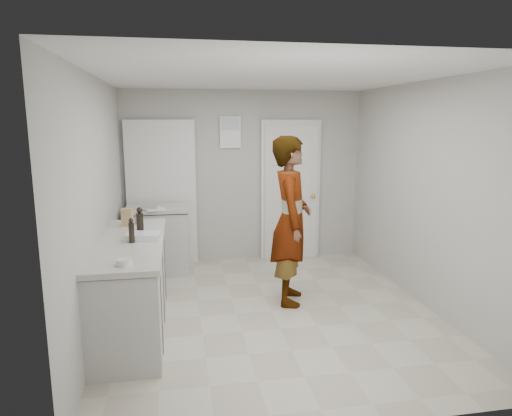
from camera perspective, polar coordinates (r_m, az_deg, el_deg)
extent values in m
plane|color=#B0A794|center=(5.16, 1.91, -12.75)|extent=(4.00, 4.00, 0.00)
plane|color=#A9A69F|center=(6.74, -1.51, 3.92)|extent=(3.50, 0.00, 3.50)
plane|color=#A9A69F|center=(2.92, 10.18, -5.55)|extent=(3.50, 0.00, 3.50)
plane|color=#A9A69F|center=(4.76, -19.10, 0.39)|extent=(0.00, 4.00, 4.00)
plane|color=#A9A69F|center=(5.43, 20.39, 1.54)|extent=(0.00, 4.00, 4.00)
plane|color=silver|center=(4.74, 2.11, 16.11)|extent=(4.00, 4.00, 0.00)
cube|color=silver|center=(6.85, 4.39, 1.88)|extent=(0.80, 0.05, 2.00)
cube|color=white|center=(6.87, 4.33, 2.17)|extent=(0.90, 0.04, 2.10)
sphere|color=gold|center=(6.90, 7.15, 1.47)|extent=(0.07, 0.07, 0.07)
cube|color=white|center=(6.64, -3.23, 9.42)|extent=(0.30, 0.02, 0.45)
cube|color=black|center=(6.68, -11.71, 1.63)|extent=(0.90, 0.05, 2.04)
cube|color=white|center=(6.65, -11.72, 1.68)|extent=(0.98, 0.02, 2.10)
cube|color=beige|center=(4.74, -15.22, -9.73)|extent=(0.60, 1.90, 0.86)
cube|color=black|center=(4.89, -14.99, -14.01)|extent=(0.56, 1.86, 0.08)
cube|color=beige|center=(4.60, -15.51, -4.23)|extent=(0.64, 1.96, 0.05)
cube|color=beige|center=(6.39, -12.05, -4.21)|extent=(0.80, 0.55, 0.86)
cube|color=black|center=(6.50, -11.92, -7.53)|extent=(0.75, 0.54, 0.08)
cube|color=beige|center=(6.29, -12.22, -0.07)|extent=(0.84, 0.61, 0.05)
imported|color=silver|center=(5.17, 4.39, -1.61)|extent=(0.61, 0.78, 1.91)
cube|color=#A78353|center=(5.19, -15.80, -1.12)|extent=(0.13, 0.08, 0.20)
cylinder|color=tan|center=(5.27, -14.64, -1.57)|extent=(0.05, 0.05, 0.08)
cylinder|color=black|center=(4.77, -14.29, -1.94)|extent=(0.07, 0.07, 0.22)
sphere|color=black|center=(4.74, -14.37, -0.26)|extent=(0.06, 0.06, 0.06)
cylinder|color=black|center=(4.48, -15.28, -3.00)|extent=(0.05, 0.05, 0.20)
sphere|color=black|center=(4.45, -15.36, -1.49)|extent=(0.05, 0.05, 0.05)
cube|color=silver|center=(4.61, -13.91, -3.42)|extent=(0.36, 0.27, 0.06)
cube|color=white|center=(4.61, -13.90, -3.51)|extent=(0.31, 0.22, 0.04)
cylinder|color=silver|center=(3.83, -16.14, -6.51)|extent=(0.12, 0.12, 0.05)
sphere|color=white|center=(3.83, -16.45, -6.56)|extent=(0.04, 0.04, 0.04)
sphere|color=white|center=(3.84, -15.82, -6.46)|extent=(0.04, 0.04, 0.04)
cube|color=white|center=(6.13, -12.66, -0.09)|extent=(0.33, 0.37, 0.01)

